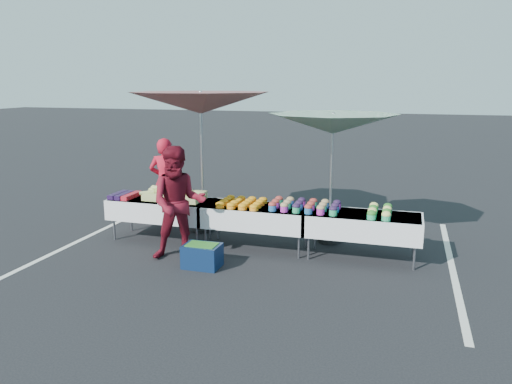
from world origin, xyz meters
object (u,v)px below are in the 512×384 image
(umbrella_left, at_px, (201,104))
(umbrella_right, at_px, (333,125))
(customer, at_px, (178,203))
(vendor, at_px, (165,182))
(table_left, at_px, (161,208))
(table_center, at_px, (256,216))
(storage_bin, at_px, (202,255))
(table_right, at_px, (363,224))

(umbrella_left, height_order, umbrella_right, umbrella_left)
(customer, xyz_separation_m, umbrella_left, (-0.26, 1.60, 1.50))
(umbrella_left, bearing_deg, vendor, 171.48)
(table_left, bearing_deg, umbrella_right, 13.89)
(table_center, bearing_deg, umbrella_left, 149.86)
(customer, distance_m, storage_bin, 0.93)
(table_center, xyz_separation_m, table_right, (1.80, 0.00, 0.00))
(table_right, relative_size, vendor, 1.06)
(table_left, height_order, table_center, same)
(table_left, relative_size, storage_bin, 3.29)
(table_center, bearing_deg, table_left, 180.00)
(table_left, xyz_separation_m, umbrella_left, (0.50, 0.76, 1.84))
(table_left, bearing_deg, customer, -48.13)
(table_right, relative_size, customer, 1.01)
(table_left, xyz_separation_m, table_right, (3.60, 0.00, 0.00))
(table_right, xyz_separation_m, customer, (-2.85, -0.84, 0.34))
(vendor, xyz_separation_m, umbrella_left, (0.86, -0.13, 1.55))
(table_left, relative_size, umbrella_left, 0.57)
(table_right, relative_size, storage_bin, 3.29)
(table_right, height_order, vendor, vendor)
(table_right, bearing_deg, umbrella_left, 166.30)
(table_left, xyz_separation_m, storage_bin, (1.26, -1.11, -0.39))
(customer, relative_size, umbrella_right, 0.74)
(umbrella_right, bearing_deg, customer, -144.51)
(customer, xyz_separation_m, storage_bin, (0.51, -0.27, -0.73))
(table_right, height_order, storage_bin, table_right)
(table_center, bearing_deg, umbrella_right, 32.21)
(customer, height_order, storage_bin, customer)
(customer, distance_m, umbrella_right, 2.96)
(table_right, xyz_separation_m, umbrella_right, (-0.64, 0.73, 1.52))
(table_left, height_order, vendor, vendor)
(table_right, distance_m, umbrella_right, 1.81)
(vendor, bearing_deg, table_center, 147.87)
(storage_bin, bearing_deg, customer, 152.08)
(vendor, bearing_deg, umbrella_left, 161.64)
(table_right, bearing_deg, table_left, 180.00)
(table_left, xyz_separation_m, vendor, (-0.36, 0.88, 0.30))
(table_center, relative_size, vendor, 1.06)
(storage_bin, bearing_deg, umbrella_left, 112.31)
(umbrella_left, relative_size, umbrella_right, 1.30)
(vendor, relative_size, umbrella_right, 0.70)
(table_right, distance_m, umbrella_left, 3.69)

